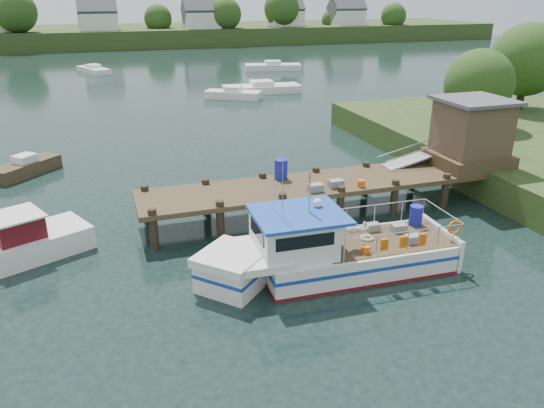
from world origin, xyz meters
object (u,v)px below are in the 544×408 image
object	(u,v)px
moored_far	(273,67)
moored_b	(233,94)
moored_c	(262,88)
moored_d	(94,70)
lobster_boat	(325,253)
moored_rowboat	(26,167)
dock	(422,152)

from	to	relation	value
moored_far	moored_b	world-z (taller)	moored_far
moored_c	moored_d	world-z (taller)	moored_c
moored_far	moored_c	distance (m)	15.47
lobster_boat	moored_rowboat	size ratio (longest dim) A/B	2.66
moored_c	moored_d	xyz separation A→B (m)	(-14.69, 18.91, -0.07)
moored_far	dock	bearing A→B (deg)	-102.00
moored_b	moored_d	size ratio (longest dim) A/B	0.85
dock	lobster_boat	distance (m)	8.57
moored_rowboat	lobster_boat	bearing A→B (deg)	-70.06
dock	moored_d	world-z (taller)	dock
moored_rowboat	moored_d	bearing A→B (deg)	68.03
moored_c	moored_rowboat	bearing A→B (deg)	-120.07
dock	moored_far	size ratio (longest dim) A/B	2.39
lobster_boat	moored_far	world-z (taller)	lobster_boat
moored_far	moored_c	bearing A→B (deg)	-114.68
moored_c	moored_d	distance (m)	23.95
moored_rowboat	moored_b	xyz separation A→B (m)	(15.47, 16.87, 0.01)
dock	moored_c	xyz separation A→B (m)	(1.43, 28.39, -1.82)
dock	moored_b	size ratio (longest dim) A/B	3.27
lobster_boat	moored_c	size ratio (longest dim) A/B	1.25
lobster_boat	moored_c	world-z (taller)	lobster_boat
lobster_boat	moored_c	xyz separation A→B (m)	(8.24, 33.39, -0.38)
moored_rowboat	moored_b	size ratio (longest dim) A/B	0.69
lobster_boat	moored_c	bearing A→B (deg)	77.98
dock	moored_c	distance (m)	28.49
moored_far	moored_d	xyz separation A→B (m)	(-20.59, 4.61, -0.06)
moored_far	moored_b	size ratio (longest dim) A/B	1.37
dock	moored_rowboat	bearing A→B (deg)	151.12
moored_far	moored_d	size ratio (longest dim) A/B	1.17
moored_b	moored_far	bearing A→B (deg)	57.72
moored_far	moored_d	bearing A→B (deg)	165.11
dock	moored_rowboat	world-z (taller)	dock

